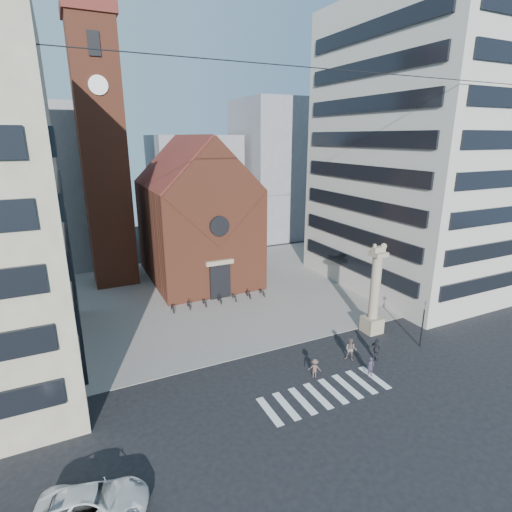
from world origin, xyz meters
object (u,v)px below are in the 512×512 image
at_px(pedestrian_0, 371,367).
at_px(lion_column, 374,298).
at_px(traffic_light, 423,323).
at_px(pedestrian_1, 351,350).
at_px(pedestrian_2, 377,349).
at_px(scooter_0, 173,308).
at_px(white_car, 93,503).

bearing_deg(pedestrian_0, lion_column, 49.06).
height_order(lion_column, traffic_light, lion_column).
height_order(pedestrian_0, pedestrian_1, pedestrian_1).
xyz_separation_m(pedestrian_1, pedestrian_2, (1.93, -0.89, 0.01)).
height_order(pedestrian_2, scooter_0, pedestrian_2).
bearing_deg(scooter_0, white_car, -111.23).
relative_size(lion_column, traffic_light, 2.02).
relative_size(lion_column, scooter_0, 5.24).
bearing_deg(traffic_light, pedestrian_0, -166.52).
bearing_deg(pedestrian_0, scooter_0, 121.45).
height_order(pedestrian_1, pedestrian_2, pedestrian_2).
bearing_deg(scooter_0, pedestrian_2, -50.20).
bearing_deg(traffic_light, pedestrian_1, 173.26).
distance_m(pedestrian_0, pedestrian_2, 2.60).
relative_size(white_car, pedestrian_0, 3.21).
bearing_deg(white_car, traffic_light, -64.62).
height_order(pedestrian_1, scooter_0, pedestrian_1).
xyz_separation_m(lion_column, traffic_light, (1.99, -4.00, -1.17)).
relative_size(traffic_light, pedestrian_1, 2.21).
height_order(traffic_light, pedestrian_0, traffic_light).
bearing_deg(lion_column, pedestrian_2, -127.17).
relative_size(traffic_light, pedestrian_0, 2.64).
xyz_separation_m(pedestrian_0, scooter_0, (-10.78, 18.25, -0.33)).
distance_m(pedestrian_1, scooter_0, 19.12).
bearing_deg(pedestrian_0, pedestrian_1, 88.86).
distance_m(traffic_light, pedestrian_2, 5.24).
bearing_deg(traffic_light, white_car, -169.40).
bearing_deg(lion_column, pedestrian_0, -131.81).
height_order(white_car, scooter_0, white_car).
distance_m(lion_column, traffic_light, 4.62).
bearing_deg(scooter_0, pedestrian_0, -57.24).
xyz_separation_m(traffic_light, pedestrian_2, (-5.07, -0.06, -1.31)).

